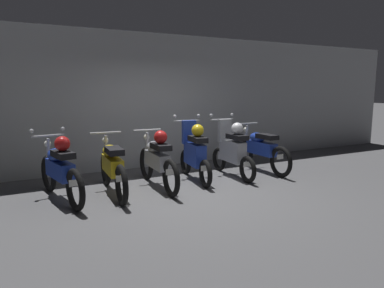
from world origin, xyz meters
name	(u,v)px	position (x,y,z in m)	size (l,w,h in m)	color
ground_plane	(195,194)	(0.00, 0.00, 0.00)	(80.00, 80.00, 0.00)	#4C4C4F
back_wall	(144,101)	(0.00, 2.55, 1.53)	(16.00, 0.30, 3.06)	#9EA0A3
motorbike_slot_0	(60,169)	(-2.12, 0.71, 0.53)	(0.63, 1.93, 1.15)	black
motorbike_slot_1	(112,166)	(-1.27, 0.67, 0.49)	(0.56, 1.95, 1.03)	black
motorbike_slot_2	(157,159)	(-0.42, 0.70, 0.53)	(0.56, 1.95, 1.08)	black
motorbike_slot_3	(194,152)	(0.43, 0.84, 0.57)	(0.59, 1.68, 1.29)	black
motorbike_slot_4	(232,149)	(1.27, 0.77, 0.57)	(0.59, 1.68, 1.29)	black
motorbike_slot_5	(261,149)	(2.12, 0.89, 0.49)	(0.56, 1.95, 1.03)	black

